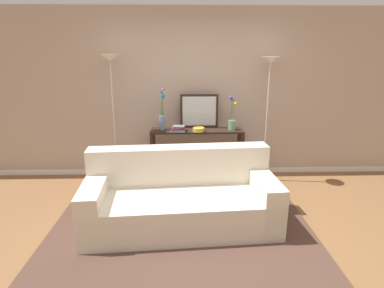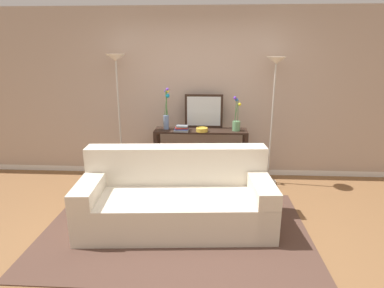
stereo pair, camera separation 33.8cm
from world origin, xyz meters
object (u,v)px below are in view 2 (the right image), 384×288
(couch, at_px, (176,199))
(book_row_under_console, at_px, (175,176))
(floor_lamp_right, at_px, (274,86))
(console_table, at_px, (201,146))
(floor_lamp_left, at_px, (117,83))
(vase_short_flowers, at_px, (236,122))
(vase_tall_flowers, at_px, (167,112))
(wall_mirror, at_px, (204,111))
(fruit_bowl, at_px, (202,130))
(book_stack, at_px, (182,129))

(couch, bearing_deg, book_row_under_console, 96.89)
(floor_lamp_right, distance_m, book_row_under_console, 2.06)
(console_table, bearing_deg, floor_lamp_right, -1.44)
(floor_lamp_left, distance_m, vase_short_flowers, 1.87)
(couch, bearing_deg, vase_tall_flowers, 101.63)
(wall_mirror, relative_size, fruit_bowl, 3.32)
(book_stack, bearing_deg, fruit_bowl, 1.24)
(wall_mirror, xyz_separation_m, vase_tall_flowers, (-0.57, -0.12, -0.00))
(floor_lamp_left, bearing_deg, fruit_bowl, -3.70)
(vase_short_flowers, bearing_deg, console_table, 177.67)
(couch, xyz_separation_m, floor_lamp_left, (-1.00, 1.31, 1.22))
(console_table, distance_m, wall_mirror, 0.54)
(fruit_bowl, bearing_deg, couch, -102.18)
(fruit_bowl, height_order, book_row_under_console, fruit_bowl)
(floor_lamp_left, distance_m, book_stack, 1.17)
(floor_lamp_left, bearing_deg, book_row_under_console, 1.81)
(console_table, relative_size, floor_lamp_left, 0.73)
(console_table, xyz_separation_m, fruit_bowl, (0.02, -0.11, 0.29))
(floor_lamp_left, relative_size, floor_lamp_right, 1.02)
(couch, bearing_deg, floor_lamp_left, 127.38)
(book_stack, bearing_deg, vase_short_flowers, 6.48)
(floor_lamp_left, height_order, wall_mirror, floor_lamp_left)
(vase_short_flowers, bearing_deg, couch, -120.73)
(book_stack, xyz_separation_m, book_row_under_console, (-0.12, 0.11, -0.81))
(console_table, height_order, wall_mirror, wall_mirror)
(vase_tall_flowers, distance_m, vase_short_flowers, 1.07)
(console_table, xyz_separation_m, book_stack, (-0.28, -0.11, 0.30))
(book_stack, bearing_deg, console_table, 21.96)
(couch, relative_size, book_stack, 9.97)
(vase_tall_flowers, height_order, book_row_under_console, vase_tall_flowers)
(console_table, xyz_separation_m, vase_tall_flowers, (-0.53, 0.03, 0.52))
(vase_tall_flowers, xyz_separation_m, book_stack, (0.24, -0.14, -0.22))
(couch, height_order, floor_lamp_left, floor_lamp_left)
(floor_lamp_left, distance_m, floor_lamp_right, 2.30)
(floor_lamp_left, bearing_deg, floor_lamp_right, 0.00)
(vase_short_flowers, bearing_deg, floor_lamp_right, -0.52)
(book_stack, height_order, book_row_under_console, book_stack)
(fruit_bowl, bearing_deg, floor_lamp_left, 176.30)
(wall_mirror, relative_size, vase_tall_flowers, 0.93)
(wall_mirror, height_order, book_stack, wall_mirror)
(floor_lamp_right, relative_size, vase_short_flowers, 3.71)
(couch, bearing_deg, vase_short_flowers, 59.27)
(floor_lamp_left, relative_size, fruit_bowl, 10.99)
(floor_lamp_right, distance_m, fruit_bowl, 1.22)
(book_row_under_console, bearing_deg, floor_lamp_right, -1.04)
(couch, height_order, vase_short_flowers, vase_short_flowers)
(vase_tall_flowers, relative_size, fruit_bowl, 3.58)
(vase_tall_flowers, xyz_separation_m, book_row_under_console, (0.12, -0.03, -1.03))
(vase_tall_flowers, height_order, book_stack, vase_tall_flowers)
(console_table, bearing_deg, fruit_bowl, -80.12)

